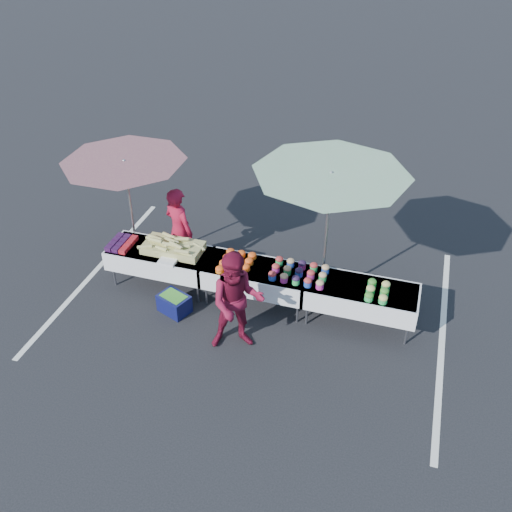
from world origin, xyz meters
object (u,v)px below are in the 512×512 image
(storage_bin, at_px, (174,303))
(umbrella_left, at_px, (125,170))
(table_right, at_px, (361,296))
(umbrella_right, at_px, (331,185))
(table_center, at_px, (256,276))
(table_left, at_px, (160,258))
(customer, at_px, (237,302))
(vendor, at_px, (179,230))

(storage_bin, bearing_deg, umbrella_left, 160.67)
(table_right, distance_m, umbrella_left, 4.55)
(umbrella_right, distance_m, storage_bin, 3.36)
(table_center, height_order, umbrella_left, umbrella_left)
(table_left, xyz_separation_m, customer, (1.83, -1.09, 0.30))
(umbrella_left, distance_m, umbrella_right, 3.60)
(table_left, relative_size, storage_bin, 3.02)
(umbrella_right, bearing_deg, table_center, -159.79)
(customer, relative_size, umbrella_left, 0.62)
(table_left, distance_m, vendor, 0.63)
(table_center, xyz_separation_m, storage_bin, (-1.28, -0.65, -0.41))
(table_center, relative_size, umbrella_right, 0.68)
(table_center, distance_m, table_right, 1.80)
(umbrella_left, relative_size, umbrella_right, 1.03)
(storage_bin, bearing_deg, vendor, 128.54)
(table_left, relative_size, umbrella_left, 0.65)
(table_center, xyz_separation_m, umbrella_left, (-2.50, 0.40, 1.44))
(umbrella_left, xyz_separation_m, umbrella_right, (3.59, -0.00, 0.29))
(customer, bearing_deg, vendor, 114.34)
(table_right, distance_m, vendor, 3.50)
(customer, height_order, umbrella_left, umbrella_left)
(vendor, height_order, umbrella_right, umbrella_right)
(customer, distance_m, umbrella_right, 2.32)
(vendor, relative_size, umbrella_left, 0.60)
(table_center, relative_size, vendor, 1.08)
(table_left, xyz_separation_m, table_right, (3.60, 0.00, 0.00))
(umbrella_left, bearing_deg, vendor, 9.99)
(vendor, height_order, customer, customer)
(table_center, bearing_deg, vendor, 161.54)
(table_center, xyz_separation_m, vendor, (-1.65, 0.55, 0.28))
(storage_bin, bearing_deg, table_left, 150.19)
(umbrella_right, relative_size, storage_bin, 4.45)
(table_right, height_order, vendor, vendor)
(table_right, relative_size, umbrella_left, 0.65)
(customer, xyz_separation_m, umbrella_right, (1.05, 1.49, 1.43))
(umbrella_left, bearing_deg, umbrella_right, -0.00)
(table_left, height_order, vendor, vendor)
(table_right, height_order, umbrella_right, umbrella_right)
(storage_bin, bearing_deg, customer, 2.59)
(vendor, height_order, storage_bin, vendor)
(customer, relative_size, umbrella_right, 0.64)
(table_center, distance_m, customer, 1.13)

